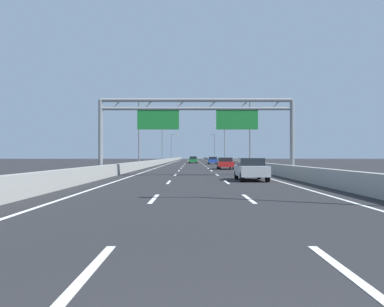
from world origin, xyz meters
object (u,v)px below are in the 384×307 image
Objects in this scene: streetlamp_left_far at (162,141)px; black_car at (192,159)px; sign_gantry at (196,117)px; streetlamp_left_mid at (140,129)px; streetlamp_right_mid at (247,129)px; streetlamp_left_distant at (171,145)px; blue_car at (212,160)px; green_car at (192,160)px; streetlamp_right_far at (223,141)px; streetlamp_right_distant at (213,145)px; silver_car at (250,169)px; red_car at (224,163)px.

streetlamp_left_far is 2.08× the size of black_car.
sign_gantry is 1.68× the size of streetlamp_left_mid.
streetlamp_right_mid is at bearing -79.78° from black_car.
streetlamp_left_distant is 58.41m from blue_car.
green_car is (-7.58, 32.90, -4.66)m from streetlamp_right_mid.
streetlamp_right_far is 11.65m from green_car.
streetlamp_right_far is 1.00× the size of streetlamp_left_distant.
streetlamp_right_distant is (7.44, 102.14, 0.59)m from sign_gantry.
streetlamp_left_mid reaches higher than blue_car.
streetlamp_left_distant is 108.30m from silver_car.
streetlamp_right_mid is 2.09× the size of red_car.
streetlamp_left_mid is 43.09m from streetlamp_right_far.
streetlamp_right_distant is at bearing 87.56° from red_car.
silver_car is (-0.24, -50.51, 0.00)m from blue_car.
streetlamp_right_far is 43.09m from streetlamp_left_distant.
streetlamp_left_distant reaches higher than sign_gantry.
streetlamp_right_far is 1.00× the size of streetlamp_right_distant.
streetlamp_left_far is 40.42m from streetlamp_left_distant.
red_car is at bearing 76.85° from sign_gantry.
streetlamp_right_mid is 2.16× the size of blue_car.
streetlamp_left_mid is 1.00× the size of streetlamp_right_far.
streetlamp_left_distant is (-14.93, 40.42, 0.00)m from streetlamp_right_far.
streetlamp_right_mid is 82.20m from streetlamp_left_distant.
streetlamp_left_distant reaches higher than silver_car.
streetlamp_right_distant is 86.17m from red_car.
streetlamp_right_far is at bearing 0.00° from streetlamp_left_far.
streetlamp_left_far is at bearing 124.05° from blue_car.
streetlamp_right_distant is 48.76m from green_car.
streetlamp_left_mid and streetlamp_left_far have the same top height.
streetlamp_right_distant is at bearing 0.00° from streetlamp_left_distant.
black_car is (-3.86, 17.89, 0.03)m from blue_car.
streetlamp_left_mid is at bearing 155.54° from red_car.
green_car is (-7.58, -47.94, -4.66)m from streetlamp_right_distant.
black_car is (7.43, 1.18, -4.61)m from streetlamp_left_far.
streetlamp_right_mid is (7.44, 21.31, 0.59)m from sign_gantry.
red_car is at bearing -82.53° from streetlamp_left_distant.
streetlamp_right_distant is at bearing 90.00° from streetlamp_right_mid.
sign_gantry is 3.52× the size of red_car.
streetlamp_left_mid is at bearing -90.00° from streetlamp_left_far.
streetlamp_right_far reaches higher than red_car.
streetlamp_left_mid is 2.30× the size of silver_car.
sign_gantry is 62.18m from streetlamp_right_far.
streetlamp_right_mid is 24.43m from blue_car.
black_car is at bearing 102.17° from blue_car.
streetlamp_left_mid is 26.67m from blue_car.
red_car is at bearing -85.30° from black_car.
streetlamp_right_distant is 40.21m from black_car.
green_car is (-3.94, 9.19, -0.02)m from blue_car.
red_car is at bearing -94.60° from streetlamp_right_far.
silver_car is 0.90× the size of black_car.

